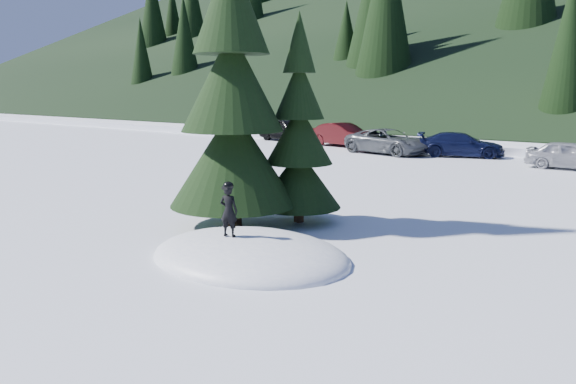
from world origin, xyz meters
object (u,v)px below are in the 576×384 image
Objects in this scene: child_skier at (229,211)px; car_1 at (343,135)px; spruce_tall at (232,94)px; car_4 at (571,155)px; car_3 at (461,145)px; spruce_short at (299,142)px; car_2 at (388,141)px; car_0 at (287,130)px.

car_1 is (-11.19, 21.24, -0.29)m from child_skier.
car_1 is at bearing 115.84° from spruce_tall.
car_3 is at bearing 74.39° from car_4.
spruce_tall reaches higher than child_skier.
car_1 is at bearing 120.07° from spruce_short.
child_skier is 20.77m from car_3.
car_3 is (3.63, 1.13, -0.04)m from car_2.
car_0 is 13.08m from car_3.
car_4 is at bearing -90.18° from car_0.
spruce_short is 1.19× the size of car_0.
spruce_tall is 2.11m from spruce_short.
spruce_short is 1.22× the size of car_1.
car_0 reaches higher than child_skier.
spruce_tall is 18.18m from car_2.
car_0 is 18.89m from car_4.
car_2 is at bearing 85.72° from car_3.
spruce_short is (1.00, 1.40, -1.22)m from spruce_tall.
car_1 is (-9.27, 19.13, -2.60)m from spruce_tall.
car_4 is (18.61, -3.22, -0.15)m from car_0.
car_0 is (-14.45, 19.98, -2.55)m from spruce_tall.
car_0 is at bearing 61.37° from car_3.
car_3 is (7.79, -0.76, -0.09)m from car_1.
spruce_short is at bearing -91.11° from child_skier.
spruce_short is at bearing 166.71° from car_3.
car_2 is (9.35, -2.74, -0.09)m from car_0.
spruce_tall is at bearing -147.90° from car_1.
car_3 reaches higher than car_4.
car_3 is (-3.40, 20.48, -0.37)m from child_skier.
car_3 is at bearing 98.30° from spruce_short.
car_3 is at bearing -89.29° from car_1.
spruce_short is at bearing -149.57° from car_2.
car_4 is at bearing 76.06° from spruce_tall.
car_2 is at bearing 106.49° from spruce_tall.
car_1 is 7.83m from car_3.
car_0 is 9.74m from car_2.
spruce_tall reaches higher than car_4.
child_skier is at bearing -150.68° from car_2.
spruce_tall is 18.63m from car_3.
car_0 is at bearing -69.29° from child_skier.
car_0 is 1.24× the size of car_4.
child_skier is at bearing -145.96° from car_1.
spruce_short reaches higher than car_3.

